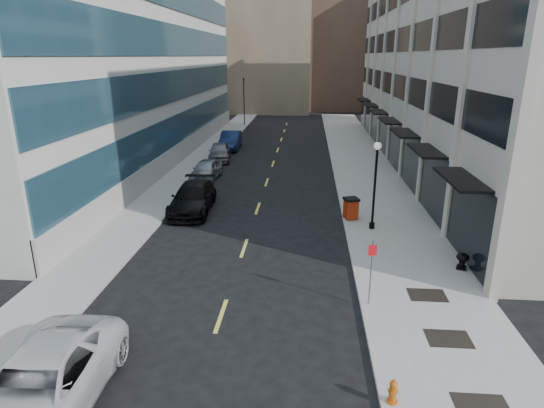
# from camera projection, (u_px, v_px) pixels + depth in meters

# --- Properties ---
(ground) EXTENTS (160.00, 160.00, 0.00)m
(ground) POSITION_uv_depth(u_px,v_px,m) (209.00, 350.00, 14.26)
(ground) COLOR black
(ground) RESTS_ON ground
(sidewalk_right) EXTENTS (5.00, 80.00, 0.15)m
(sidewalk_right) POSITION_uv_depth(u_px,v_px,m) (370.00, 183.00, 32.62)
(sidewalk_right) COLOR #99968B
(sidewalk_right) RESTS_ON ground
(sidewalk_left) EXTENTS (3.00, 80.00, 0.15)m
(sidewalk_left) POSITION_uv_depth(u_px,v_px,m) (180.00, 179.00, 33.68)
(sidewalk_left) COLOR #99968B
(sidewalk_left) RESTS_ON ground
(building_right) EXTENTS (15.30, 46.50, 18.25)m
(building_right) POSITION_uv_depth(u_px,v_px,m) (488.00, 53.00, 35.77)
(building_right) COLOR #B3AA97
(building_right) RESTS_ON ground
(building_left) EXTENTS (16.14, 46.00, 20.00)m
(building_left) POSITION_uv_depth(u_px,v_px,m) (84.00, 41.00, 37.94)
(building_left) COLOR beige
(building_left) RESTS_ON ground
(skyline_tan_near) EXTENTS (14.00, 18.00, 28.00)m
(skyline_tan_near) POSITION_uv_depth(u_px,v_px,m) (268.00, 23.00, 74.64)
(skyline_tan_near) COLOR #8F785D
(skyline_tan_near) RESTS_ON ground
(skyline_brown) EXTENTS (12.00, 16.00, 34.00)m
(skyline_brown) POSITION_uv_depth(u_px,v_px,m) (341.00, 5.00, 76.60)
(skyline_brown) COLOR brown
(skyline_brown) RESTS_ON ground
(skyline_tan_far) EXTENTS (12.00, 14.00, 22.00)m
(skyline_tan_far) POSITION_uv_depth(u_px,v_px,m) (220.00, 44.00, 85.80)
(skyline_tan_far) COLOR #8F785D
(skyline_tan_far) RESTS_ON ground
(skyline_stone) EXTENTS (10.00, 14.00, 20.00)m
(skyline_stone) POSITION_uv_depth(u_px,v_px,m) (405.00, 48.00, 72.34)
(skyline_stone) COLOR #B3AA97
(skyline_stone) RESTS_ON ground
(grate_near) EXTENTS (1.40, 1.00, 0.01)m
(grate_near) POSITION_uv_depth(u_px,v_px,m) (482.00, 407.00, 11.75)
(grate_near) COLOR black
(grate_near) RESTS_ON sidewalk_right
(grate_mid) EXTENTS (1.40, 1.00, 0.01)m
(grate_mid) POSITION_uv_depth(u_px,v_px,m) (449.00, 339.00, 14.59)
(grate_mid) COLOR black
(grate_mid) RESTS_ON sidewalk_right
(grate_far) EXTENTS (1.40, 1.00, 0.01)m
(grate_far) POSITION_uv_depth(u_px,v_px,m) (427.00, 295.00, 17.24)
(grate_far) COLOR black
(grate_far) RESTS_ON sidewalk_right
(road_centerline) EXTENTS (0.15, 68.20, 0.01)m
(road_centerline) POSITION_uv_depth(u_px,v_px,m) (263.00, 194.00, 30.37)
(road_centerline) COLOR #D8CC4C
(road_centerline) RESTS_ON ground
(traffic_signal) EXTENTS (0.66, 0.66, 6.98)m
(traffic_signal) POSITION_uv_depth(u_px,v_px,m) (244.00, 81.00, 58.38)
(traffic_signal) COLOR black
(traffic_signal) RESTS_ON ground
(car_white_van) EXTENTS (2.95, 6.07, 1.66)m
(car_white_van) POSITION_uv_depth(u_px,v_px,m) (39.00, 388.00, 11.46)
(car_white_van) COLOR silver
(car_white_van) RESTS_ON ground
(car_black_pickup) EXTENTS (2.52, 5.65, 1.61)m
(car_black_pickup) POSITION_uv_depth(u_px,v_px,m) (193.00, 198.00, 26.83)
(car_black_pickup) COLOR black
(car_black_pickup) RESTS_ON ground
(car_silver_sedan) EXTENTS (2.03, 4.39, 1.46)m
(car_silver_sedan) POSITION_uv_depth(u_px,v_px,m) (206.00, 170.00, 33.84)
(car_silver_sedan) COLOR #999BA1
(car_silver_sedan) RESTS_ON ground
(car_blue_sedan) EXTENTS (1.97, 5.23, 1.71)m
(car_blue_sedan) POSITION_uv_depth(u_px,v_px,m) (231.00, 140.00, 44.86)
(car_blue_sedan) COLOR #122045
(car_blue_sedan) RESTS_ON ground
(car_grey_sedan) EXTENTS (2.39, 4.72, 1.54)m
(car_grey_sedan) POSITION_uv_depth(u_px,v_px,m) (220.00, 152.00, 39.97)
(car_grey_sedan) COLOR slate
(car_grey_sedan) RESTS_ON ground
(fire_hydrant) EXTENTS (0.29, 0.29, 0.70)m
(fire_hydrant) POSITION_uv_depth(u_px,v_px,m) (393.00, 391.00, 11.81)
(fire_hydrant) COLOR #D75C0F
(fire_hydrant) RESTS_ON sidewalk_right
(trash_bin) EXTENTS (0.94, 0.94, 1.21)m
(trash_bin) POSITION_uv_depth(u_px,v_px,m) (351.00, 208.00, 25.14)
(trash_bin) COLOR #A4270A
(trash_bin) RESTS_ON sidewalk_right
(lamppost) EXTENTS (0.39, 0.39, 4.70)m
(lamppost) POSITION_uv_depth(u_px,v_px,m) (375.00, 178.00, 23.07)
(lamppost) COLOR black
(lamppost) RESTS_ON sidewalk_right
(sign_post) EXTENTS (0.29, 0.06, 2.50)m
(sign_post) POSITION_uv_depth(u_px,v_px,m) (372.00, 264.00, 16.15)
(sign_post) COLOR slate
(sign_post) RESTS_ON sidewalk_right
(urn_planter) EXTENTS (0.53, 0.53, 0.73)m
(urn_planter) POSITION_uv_depth(u_px,v_px,m) (462.00, 259.00, 19.25)
(urn_planter) COLOR black
(urn_planter) RESTS_ON sidewalk_right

